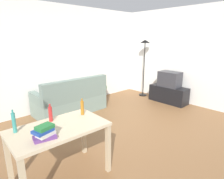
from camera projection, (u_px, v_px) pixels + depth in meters
ground_plane at (125, 130)px, 4.00m from camera, size 5.20×4.40×0.02m
wall_rear at (67, 57)px, 5.20m from camera, size 5.20×0.10×2.70m
wall_right at (189, 57)px, 5.36m from camera, size 0.10×4.40×2.70m
couch at (71, 101)px, 4.84m from camera, size 1.75×0.84×0.92m
tv_stand at (168, 94)px, 5.66m from camera, size 0.44×1.10×0.48m
tv at (170, 79)px, 5.54m from camera, size 0.41×0.60×0.44m
torchiere_lamp at (145, 53)px, 6.02m from camera, size 0.32×0.32×1.81m
desk at (59, 134)px, 2.45m from camera, size 1.22×0.74×0.76m
potted_plant at (101, 89)px, 5.87m from camera, size 0.36×0.36×0.57m
bottle_tall at (14, 122)px, 2.24m from camera, size 0.04×0.04×0.29m
bottle_red at (50, 114)px, 2.56m from camera, size 0.05×0.05×0.25m
bottle_amber at (82, 108)px, 2.78m from camera, size 0.05×0.05×0.25m
book_stack at (44, 133)px, 2.11m from camera, size 0.26×0.20×0.16m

